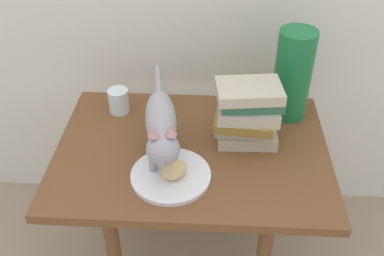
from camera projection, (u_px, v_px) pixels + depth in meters
The scene contains 7 objects.
side_table at pixel (192, 167), 1.45m from camera, with size 0.85×0.61×0.59m.
plate at pixel (171, 175), 1.29m from camera, with size 0.23×0.23×0.01m, color white.
bread_roll at pixel (174, 170), 1.26m from camera, with size 0.08×0.06×0.05m, color #E0BC7A.
cat at pixel (161, 125), 1.27m from camera, with size 0.13×0.48×0.23m.
book_stack at pixel (247, 113), 1.37m from camera, with size 0.21×0.16×0.21m.
green_vase at pixel (293, 75), 1.45m from camera, with size 0.12×0.12×0.31m, color #196B38.
candle_jar at pixel (119, 102), 1.54m from camera, with size 0.07×0.07×0.08m.
Camera 1 is at (0.06, -1.07, 1.49)m, focal length 41.66 mm.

